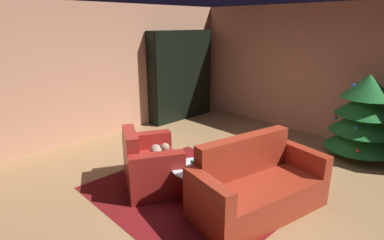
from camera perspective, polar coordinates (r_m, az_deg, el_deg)
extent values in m
plane|color=#9D774C|center=(4.63, 4.76, -12.34)|extent=(7.69, 7.69, 0.00)
cube|color=tan|center=(6.88, 23.35, 8.07)|extent=(6.43, 0.06, 2.68)
cube|color=tan|center=(6.62, -16.31, 8.47)|extent=(0.06, 6.53, 2.68)
cube|color=maroon|center=(4.50, -0.09, -13.21)|extent=(2.57, 2.28, 0.01)
cube|color=black|center=(7.50, -1.29, 8.02)|extent=(0.03, 1.77, 2.13)
cube|color=black|center=(8.21, 2.48, 8.83)|extent=(0.33, 0.03, 2.13)
cube|color=black|center=(7.07, -7.38, 7.29)|extent=(0.33, 0.02, 2.13)
cube|color=black|center=(7.85, -2.00, 0.53)|extent=(0.31, 1.72, 0.03)
cube|color=black|center=(7.76, -2.03, 3.02)|extent=(0.31, 1.72, 0.03)
cube|color=black|center=(7.68, -2.06, 5.56)|extent=(0.31, 1.72, 0.02)
cube|color=black|center=(7.61, -2.08, 8.15)|extent=(0.31, 1.72, 0.02)
cube|color=black|center=(7.56, -2.11, 10.78)|extent=(0.31, 1.72, 0.02)
cube|color=black|center=(7.53, -2.14, 13.44)|extent=(0.31, 1.72, 0.02)
cube|color=black|center=(7.51, -2.18, 16.11)|extent=(0.31, 1.72, 0.03)
cube|color=black|center=(7.71, -2.69, 7.82)|extent=(0.05, 0.90, 0.56)
cube|color=black|center=(7.69, -2.56, 7.80)|extent=(0.03, 0.93, 0.59)
cube|color=#ADA19A|center=(8.37, 1.81, 2.51)|extent=(0.23, 0.05, 0.23)
cube|color=orange|center=(8.34, 1.50, 2.35)|extent=(0.22, 0.05, 0.20)
cube|color=teal|center=(8.30, 1.26, 2.31)|extent=(0.22, 0.04, 0.21)
cube|color=#A99F90|center=(8.28, 0.98, 2.46)|extent=(0.19, 0.03, 0.26)
cube|color=gold|center=(8.24, 0.79, 2.52)|extent=(0.19, 0.03, 0.29)
cube|color=navy|center=(8.24, 0.53, 2.34)|extent=(0.16, 0.04, 0.25)
cube|color=orange|center=(8.28, 1.90, 5.08)|extent=(0.24, 0.04, 0.29)
cube|color=#9151A3|center=(8.28, 1.54, 4.71)|extent=(0.18, 0.03, 0.19)
cube|color=tan|center=(8.24, 1.40, 4.86)|extent=(0.21, 0.04, 0.25)
cube|color=#48392A|center=(8.20, 1.29, 4.74)|extent=(0.24, 0.03, 0.23)
cube|color=gold|center=(8.19, 0.97, 4.87)|extent=(0.18, 0.03, 0.27)
cube|color=red|center=(8.16, 2.03, 12.27)|extent=(0.21, 0.03, 0.26)
cube|color=#A5A689|center=(8.13, 1.90, 12.09)|extent=(0.23, 0.04, 0.22)
cube|color=orange|center=(8.09, 1.73, 12.27)|extent=(0.24, 0.04, 0.27)
cube|color=#117A98|center=(8.08, 1.38, 12.00)|extent=(0.19, 0.04, 0.20)
cube|color=#1F4B8B|center=(8.06, 1.09, 12.07)|extent=(0.16, 0.03, 0.22)
cube|color=red|center=(8.00, 1.00, 12.31)|extent=(0.22, 0.04, 0.30)
cube|color=#283A93|center=(7.96, 0.75, 12.19)|extent=(0.23, 0.03, 0.27)
cube|color=red|center=(7.94, 0.61, 12.01)|extent=(0.24, 0.03, 0.23)
cube|color=orange|center=(8.12, 1.96, 14.84)|extent=(0.20, 0.03, 0.29)
cube|color=red|center=(8.10, 1.69, 14.45)|extent=(0.18, 0.03, 0.18)
cube|color=teal|center=(8.06, 1.46, 14.79)|extent=(0.18, 0.04, 0.28)
cube|color=gold|center=(8.03, 1.13, 14.67)|extent=(0.17, 0.05, 0.25)
cube|color=teal|center=(8.00, 0.91, 14.44)|extent=(0.17, 0.03, 0.19)
cube|color=#8F5B90|center=(7.97, 0.80, 14.84)|extent=(0.19, 0.04, 0.30)
cube|color=maroon|center=(4.64, -7.30, -9.41)|extent=(0.94, 0.97, 0.42)
cube|color=maroon|center=(4.43, -11.23, -4.78)|extent=(0.67, 0.45, 0.45)
cube|color=maroon|center=(4.21, -6.37, -10.45)|extent=(0.50, 0.74, 0.67)
cube|color=maroon|center=(4.97, -8.19, -6.00)|extent=(0.50, 0.74, 0.67)
ellipsoid|color=gray|center=(4.56, -6.62, -5.69)|extent=(0.33, 0.29, 0.18)
sphere|color=gray|center=(4.53, -5.00, -5.04)|extent=(0.13, 0.13, 0.13)
cube|color=maroon|center=(4.10, 12.16, -13.73)|extent=(1.05, 1.56, 0.40)
cube|color=maroon|center=(4.08, 9.50, -6.38)|extent=(0.44, 1.44, 0.52)
cube|color=maroon|center=(3.57, 2.88, -15.70)|extent=(0.81, 0.30, 0.69)
cube|color=maroon|center=(4.57, 19.44, -8.86)|extent=(0.81, 0.30, 0.69)
cylinder|color=black|center=(4.18, 2.37, -12.39)|extent=(0.04, 0.04, 0.43)
cylinder|color=black|center=(4.44, 1.39, -10.50)|extent=(0.04, 0.04, 0.43)
cylinder|color=black|center=(4.27, -1.81, -11.74)|extent=(0.04, 0.04, 0.43)
cylinder|color=silver|center=(4.19, 0.61, -8.85)|extent=(0.65, 0.65, 0.02)
cube|color=#437B4A|center=(4.20, 1.28, -8.46)|extent=(0.17, 0.16, 0.02)
cube|color=#427E58|center=(4.17, 1.25, -8.21)|extent=(0.16, 0.17, 0.03)
cube|color=red|center=(4.17, 1.36, -7.84)|extent=(0.21, 0.14, 0.02)
cube|color=#3A7755|center=(4.16, 1.47, -7.60)|extent=(0.18, 0.16, 0.02)
cylinder|color=#2F3455|center=(4.05, 2.69, -8.16)|extent=(0.08, 0.08, 0.19)
cylinder|color=#2F3455|center=(3.99, 2.71, -6.50)|extent=(0.03, 0.03, 0.07)
cylinder|color=brown|center=(6.29, 28.09, -5.25)|extent=(0.08, 0.08, 0.18)
cone|color=#1F6A2B|center=(6.20, 28.47, -2.76)|extent=(1.16, 1.16, 0.40)
cone|color=#1F6A2B|center=(6.11, 28.87, -0.10)|extent=(1.05, 1.05, 0.40)
cone|color=#1F6A2B|center=(6.04, 29.29, 2.64)|extent=(0.94, 0.94, 0.40)
cone|color=#1F6A2B|center=(5.98, 29.71, 5.43)|extent=(0.83, 0.83, 0.40)
sphere|color=blue|center=(6.18, 24.96, 0.35)|extent=(0.06, 0.06, 0.06)
sphere|color=red|center=(6.09, 24.94, 0.79)|extent=(0.07, 0.07, 0.07)
sphere|color=red|center=(5.77, 28.19, -4.96)|extent=(0.05, 0.05, 0.05)
sphere|color=blue|center=(5.73, 27.56, 5.68)|extent=(0.06, 0.06, 0.06)
sphere|color=blue|center=(5.71, 28.02, -1.25)|extent=(0.05, 0.05, 0.05)
sphere|color=red|center=(6.19, 25.10, 1.01)|extent=(0.05, 0.05, 0.05)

